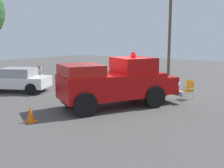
{
  "coord_description": "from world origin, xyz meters",
  "views": [
    {
      "loc": [
        -10.83,
        -7.48,
        3.24
      ],
      "look_at": [
        -0.53,
        -0.04,
        1.11
      ],
      "focal_mm": 43.7,
      "sensor_mm": 36.0,
      "label": 1
    }
  ],
  "objects_px": {
    "vintage_fire_truck": "(116,82)",
    "traffic_cone": "(31,114)",
    "classic_hot_rod": "(14,79)",
    "utility_pole": "(170,31)",
    "lawn_chair_by_car": "(189,88)",
    "lawn_chair_spare": "(135,80)",
    "spectator_seated": "(39,73)",
    "lawn_chair_near_truck": "(39,75)"
  },
  "relations": [
    {
      "from": "vintage_fire_truck",
      "to": "lawn_chair_by_car",
      "type": "xyz_separation_m",
      "value": [
        3.58,
        -2.24,
        -0.61
      ]
    },
    {
      "from": "vintage_fire_truck",
      "to": "traffic_cone",
      "type": "height_order",
      "value": "vintage_fire_truck"
    },
    {
      "from": "lawn_chair_spare",
      "to": "lawn_chair_near_truck",
      "type": "bearing_deg",
      "value": 103.65
    },
    {
      "from": "lawn_chair_spare",
      "to": "utility_pole",
      "type": "distance_m",
      "value": 7.89
    },
    {
      "from": "lawn_chair_by_car",
      "to": "utility_pole",
      "type": "xyz_separation_m",
      "value": [
        7.83,
        4.7,
        3.31
      ]
    },
    {
      "from": "utility_pole",
      "to": "traffic_cone",
      "type": "height_order",
      "value": "utility_pole"
    },
    {
      "from": "lawn_chair_by_car",
      "to": "lawn_chair_spare",
      "type": "distance_m",
      "value": 3.88
    },
    {
      "from": "utility_pole",
      "to": "traffic_cone",
      "type": "relative_size",
      "value": 11.84
    },
    {
      "from": "spectator_seated",
      "to": "lawn_chair_spare",
      "type": "bearing_deg",
      "value": -75.4
    },
    {
      "from": "classic_hot_rod",
      "to": "utility_pole",
      "type": "height_order",
      "value": "utility_pole"
    },
    {
      "from": "spectator_seated",
      "to": "traffic_cone",
      "type": "height_order",
      "value": "spectator_seated"
    },
    {
      "from": "classic_hot_rod",
      "to": "utility_pole",
      "type": "bearing_deg",
      "value": -21.85
    },
    {
      "from": "spectator_seated",
      "to": "utility_pole",
      "type": "bearing_deg",
      "value": -34.77
    },
    {
      "from": "lawn_chair_by_car",
      "to": "utility_pole",
      "type": "distance_m",
      "value": 9.71
    },
    {
      "from": "classic_hot_rod",
      "to": "utility_pole",
      "type": "relative_size",
      "value": 0.63
    },
    {
      "from": "classic_hot_rod",
      "to": "lawn_chair_spare",
      "type": "distance_m",
      "value": 7.55
    },
    {
      "from": "classic_hot_rod",
      "to": "lawn_chair_near_truck",
      "type": "xyz_separation_m",
      "value": [
        3.19,
        1.47,
        -0.16
      ]
    },
    {
      "from": "lawn_chair_spare",
      "to": "traffic_cone",
      "type": "distance_m",
      "value": 8.32
    },
    {
      "from": "lawn_chair_by_car",
      "to": "spectator_seated",
      "type": "distance_m",
      "value": 10.98
    },
    {
      "from": "lawn_chair_spare",
      "to": "classic_hot_rod",
      "type": "bearing_deg",
      "value": 130.81
    },
    {
      "from": "lawn_chair_near_truck",
      "to": "spectator_seated",
      "type": "relative_size",
      "value": 0.79
    },
    {
      "from": "classic_hot_rod",
      "to": "spectator_seated",
      "type": "relative_size",
      "value": 3.66
    },
    {
      "from": "lawn_chair_spare",
      "to": "spectator_seated",
      "type": "xyz_separation_m",
      "value": [
        -1.85,
        7.1,
        0.11
      ]
    },
    {
      "from": "lawn_chair_spare",
      "to": "utility_pole",
      "type": "relative_size",
      "value": 0.14
    },
    {
      "from": "spectator_seated",
      "to": "classic_hot_rod",
      "type": "bearing_deg",
      "value": -155.72
    },
    {
      "from": "lawn_chair_by_car",
      "to": "utility_pole",
      "type": "height_order",
      "value": "utility_pole"
    },
    {
      "from": "classic_hot_rod",
      "to": "lawn_chair_by_car",
      "type": "relative_size",
      "value": 4.63
    },
    {
      "from": "classic_hot_rod",
      "to": "spectator_seated",
      "type": "distance_m",
      "value": 3.38
    },
    {
      "from": "lawn_chair_near_truck",
      "to": "lawn_chair_spare",
      "type": "relative_size",
      "value": 1.0
    },
    {
      "from": "utility_pole",
      "to": "spectator_seated",
      "type": "bearing_deg",
      "value": 145.23
    },
    {
      "from": "spectator_seated",
      "to": "traffic_cone",
      "type": "relative_size",
      "value": 2.03
    },
    {
      "from": "lawn_chair_spare",
      "to": "utility_pole",
      "type": "height_order",
      "value": "utility_pole"
    },
    {
      "from": "classic_hot_rod",
      "to": "lawn_chair_spare",
      "type": "height_order",
      "value": "classic_hot_rod"
    },
    {
      "from": "classic_hot_rod",
      "to": "lawn_chair_near_truck",
      "type": "height_order",
      "value": "classic_hot_rod"
    },
    {
      "from": "lawn_chair_near_truck",
      "to": "lawn_chair_spare",
      "type": "bearing_deg",
      "value": -76.35
    },
    {
      "from": "classic_hot_rod",
      "to": "utility_pole",
      "type": "distance_m",
      "value": 13.35
    },
    {
      "from": "traffic_cone",
      "to": "lawn_chair_spare",
      "type": "bearing_deg",
      "value": 1.92
    },
    {
      "from": "spectator_seated",
      "to": "traffic_cone",
      "type": "xyz_separation_m",
      "value": [
        -6.46,
        -7.38,
        -0.39
      ]
    },
    {
      "from": "lawn_chair_spare",
      "to": "spectator_seated",
      "type": "distance_m",
      "value": 7.34
    },
    {
      "from": "lawn_chair_spare",
      "to": "traffic_cone",
      "type": "xyz_separation_m",
      "value": [
        -8.31,
        -0.28,
        -0.28
      ]
    },
    {
      "from": "vintage_fire_truck",
      "to": "lawn_chair_by_car",
      "type": "height_order",
      "value": "vintage_fire_truck"
    },
    {
      "from": "vintage_fire_truck",
      "to": "spectator_seated",
      "type": "distance_m",
      "value": 9.03
    }
  ]
}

